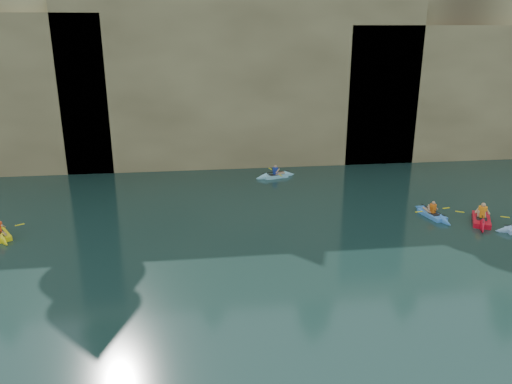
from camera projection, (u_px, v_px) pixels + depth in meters
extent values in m
plane|color=black|center=(261.00, 373.00, 14.20)|extent=(160.00, 160.00, 0.00)
cube|color=tan|center=(211.00, 70.00, 40.53)|extent=(70.00, 16.00, 12.00)
cube|color=#9A8B5D|center=(245.00, 83.00, 33.91)|extent=(24.00, 2.40, 11.40)
cube|color=black|center=(158.00, 147.00, 33.86)|extent=(3.50, 1.00, 3.20)
cube|color=black|center=(358.00, 132.00, 35.36)|extent=(5.00, 1.00, 4.50)
cone|color=#80A8D7|center=(503.00, 230.00, 23.83)|extent=(0.81, 0.74, 0.63)
cube|color=red|center=(481.00, 220.00, 25.05)|extent=(1.97, 2.75, 0.28)
cone|color=red|center=(480.00, 211.00, 26.18)|extent=(1.13, 1.20, 0.77)
cone|color=red|center=(483.00, 229.00, 23.93)|extent=(1.13, 1.20, 0.77)
cube|color=black|center=(482.00, 219.00, 24.88)|extent=(0.68, 0.71, 0.04)
cube|color=orange|center=(482.00, 212.00, 24.92)|extent=(0.37, 0.42, 0.52)
sphere|color=tan|center=(484.00, 205.00, 24.80)|extent=(0.22, 0.22, 0.22)
cylinder|color=black|center=(482.00, 214.00, 24.96)|extent=(1.10, 2.04, 0.04)
cube|color=yellow|center=(460.00, 212.00, 25.31)|extent=(0.41, 0.27, 0.02)
cube|color=yellow|center=(505.00, 217.00, 24.62)|extent=(0.41, 0.27, 0.02)
cube|color=yellow|center=(0.00, 235.00, 23.26)|extent=(1.75, 2.22, 0.25)
cone|color=yellow|center=(5.00, 242.00, 22.51)|extent=(0.99, 1.02, 0.70)
cube|color=yellow|center=(20.00, 225.00, 23.73)|extent=(0.40, 0.29, 0.02)
cube|color=#87CBE1|center=(275.00, 176.00, 32.48)|extent=(2.24, 1.18, 0.23)
cone|color=#87CBE1|center=(289.00, 174.00, 32.83)|extent=(0.89, 0.81, 0.64)
cone|color=#87CBE1|center=(261.00, 177.00, 32.12)|extent=(0.89, 0.81, 0.64)
cube|color=black|center=(273.00, 175.00, 32.40)|extent=(0.63, 0.52, 0.04)
cube|color=navy|center=(275.00, 171.00, 32.37)|extent=(0.33, 0.25, 0.43)
sphere|color=tan|center=(275.00, 166.00, 32.27)|extent=(0.18, 0.18, 0.18)
cylinder|color=black|center=(275.00, 172.00, 32.40)|extent=(1.83, 0.51, 0.04)
cube|color=yellow|center=(270.00, 169.00, 33.14)|extent=(0.18, 0.43, 0.02)
cube|color=yellow|center=(281.00, 175.00, 31.65)|extent=(0.18, 0.43, 0.02)
cube|color=#4389E3|center=(432.00, 214.00, 25.80)|extent=(1.09, 2.36, 0.23)
cone|color=#4389E3|center=(419.00, 208.00, 26.76)|extent=(0.78, 0.91, 0.63)
cone|color=#4389E3|center=(446.00, 222.00, 24.83)|extent=(0.78, 0.91, 0.63)
cube|color=black|center=(434.00, 214.00, 25.64)|extent=(0.50, 0.62, 0.04)
cube|color=orange|center=(433.00, 209.00, 25.69)|extent=(0.24, 0.32, 0.42)
sphere|color=tan|center=(434.00, 203.00, 25.60)|extent=(0.18, 0.18, 0.18)
cylinder|color=black|center=(433.00, 210.00, 25.72)|extent=(0.40, 1.85, 0.04)
cube|color=yellow|center=(419.00, 212.00, 25.46)|extent=(0.43, 0.16, 0.02)
cube|color=yellow|center=(446.00, 208.00, 25.97)|extent=(0.43, 0.16, 0.02)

